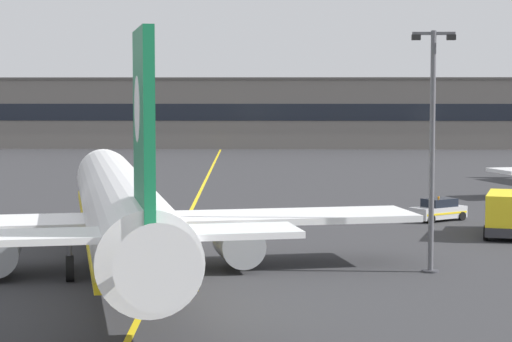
{
  "coord_description": "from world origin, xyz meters",
  "views": [
    {
      "loc": [
        7.04,
        -41.88,
        9.35
      ],
      "look_at": [
        5.68,
        9.89,
        5.23
      ],
      "focal_mm": 68.89,
      "sensor_mm": 36.0,
      "label": 1
    }
  ],
  "objects_px": {
    "apron_lamp_post": "(432,147)",
    "service_car_second": "(439,210)",
    "service_truck_baggage_yellow": "(507,213)",
    "airliner_foreground": "(120,209)"
  },
  "relations": [
    {
      "from": "service_car_second",
      "to": "service_truck_baggage_yellow",
      "type": "height_order",
      "value": "service_truck_baggage_yellow"
    },
    {
      "from": "airliner_foreground",
      "to": "service_car_second",
      "type": "relative_size",
      "value": 9.21
    },
    {
      "from": "airliner_foreground",
      "to": "service_truck_baggage_yellow",
      "type": "xyz_separation_m",
      "value": [
        23.27,
        14.21,
        -1.89
      ]
    },
    {
      "from": "service_car_second",
      "to": "airliner_foreground",
      "type": "bearing_deg",
      "value": -132.82
    },
    {
      "from": "airliner_foreground",
      "to": "service_car_second",
      "type": "xyz_separation_m",
      "value": [
        19.91,
        21.49,
        -2.6
      ]
    },
    {
      "from": "apron_lamp_post",
      "to": "service_truck_baggage_yellow",
      "type": "height_order",
      "value": "apron_lamp_post"
    },
    {
      "from": "apron_lamp_post",
      "to": "airliner_foreground",
      "type": "bearing_deg",
      "value": -177.61
    },
    {
      "from": "apron_lamp_post",
      "to": "service_car_second",
      "type": "distance_m",
      "value": 21.93
    },
    {
      "from": "service_car_second",
      "to": "service_truck_baggage_yellow",
      "type": "relative_size",
      "value": 0.56
    },
    {
      "from": "service_truck_baggage_yellow",
      "to": "airliner_foreground",
      "type": "bearing_deg",
      "value": -148.58
    }
  ]
}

